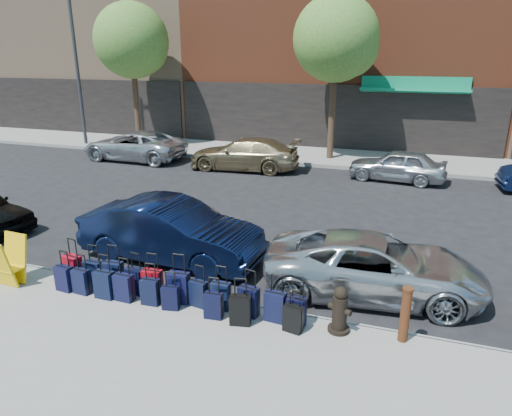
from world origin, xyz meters
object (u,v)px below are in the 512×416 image
at_px(streetlight, 79,58).
at_px(car_far_1, 244,154).
at_px(tree_center, 339,41).
at_px(car_far_2, 397,165).
at_px(car_far_0, 134,146).
at_px(fire_hydrant, 340,311).
at_px(car_near_2, 374,266).
at_px(car_near_1, 171,231).
at_px(display_rack, 8,262).
at_px(tree_left, 134,43).
at_px(suitcase_front_5, 179,287).
at_px(bollard, 405,314).

xyz_separation_m(streetlight, car_far_1, (10.02, -2.25, -3.96)).
height_order(tree_center, car_far_2, tree_center).
bearing_deg(tree_center, car_far_0, -162.73).
xyz_separation_m(fire_hydrant, car_far_1, (-6.01, 11.35, 0.14)).
bearing_deg(car_near_2, car_far_0, 45.50).
bearing_deg(car_far_1, tree_center, 126.82).
bearing_deg(streetlight, car_near_1, -45.06).
xyz_separation_m(display_rack, car_near_1, (2.54, 2.52, 0.07)).
bearing_deg(tree_left, display_rack, -67.62).
relative_size(car_near_1, car_near_2, 1.00).
xyz_separation_m(tree_center, fire_hydrant, (2.59, -14.30, -4.86)).
xyz_separation_m(suitcase_front_5, car_near_2, (3.61, 1.91, 0.16)).
height_order(car_near_1, car_far_1, car_near_1).
distance_m(suitcase_front_5, car_far_1, 11.72).
relative_size(tree_left, car_far_0, 1.45).
relative_size(bollard, car_far_2, 0.27).
bearing_deg(car_near_2, car_far_1, 28.06).
relative_size(fire_hydrant, display_rack, 0.82).
height_order(tree_center, streetlight, streetlight).
bearing_deg(tree_center, car_near_2, -76.38).
xyz_separation_m(suitcase_front_5, display_rack, (-3.80, -0.51, 0.21)).
bearing_deg(car_near_2, suitcase_front_5, 111.73).
relative_size(fire_hydrant, car_far_2, 0.23).
xyz_separation_m(tree_center, car_far_0, (-9.10, -2.83, -4.72)).
bearing_deg(tree_center, car_far_1, -139.19).
height_order(car_far_0, car_far_2, car_far_0).
relative_size(display_rack, car_far_0, 0.21).
xyz_separation_m(tree_left, tree_center, (10.50, 0.00, 0.00)).
xyz_separation_m(suitcase_front_5, car_far_0, (-8.50, 11.50, 0.22)).
bearing_deg(car_near_1, suitcase_front_5, -145.13).
relative_size(tree_center, suitcase_front_5, 7.11).
distance_m(bollard, car_near_2, 1.94).
relative_size(suitcase_front_5, bollard, 1.00).
bearing_deg(car_far_1, tree_left, -116.63).
bearing_deg(tree_left, car_far_0, -63.64).
bearing_deg(suitcase_front_5, streetlight, 129.57).
height_order(car_near_2, car_far_1, car_far_1).
bearing_deg(tree_center, fire_hydrant, -79.74).
distance_m(suitcase_front_5, car_far_0, 14.30).
height_order(tree_center, car_far_1, tree_center).
bearing_deg(suitcase_front_5, car_near_1, 118.23).
distance_m(car_near_1, car_near_2, 4.87).
xyz_separation_m(tree_left, fire_hydrant, (13.09, -14.30, -4.86)).
distance_m(streetlight, car_near_2, 20.59).
xyz_separation_m(streetlight, fire_hydrant, (16.03, -13.60, -4.11)).
xyz_separation_m(tree_left, streetlight, (-2.94, -0.70, -0.75)).
bearing_deg(display_rack, tree_left, 115.33).
distance_m(suitcase_front_5, car_near_1, 2.40).
height_order(streetlight, car_far_0, streetlight).
bearing_deg(streetlight, bollard, -38.32).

